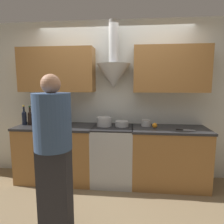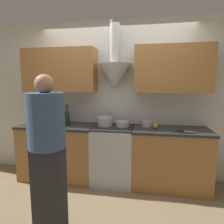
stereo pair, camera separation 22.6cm
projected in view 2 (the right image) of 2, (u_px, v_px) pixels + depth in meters
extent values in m
plane|color=#847051|center=(109.00, 192.00, 2.93)|extent=(12.00, 12.00, 0.00)
cube|color=silver|center=(116.00, 100.00, 3.40)|extent=(8.40, 0.06, 2.60)
cone|color=#B7BABC|center=(115.00, 76.00, 3.16)|extent=(0.54, 0.54, 0.38)
cylinder|color=#B7BABC|center=(115.00, 42.00, 3.09)|extent=(0.15, 0.15, 0.66)
cube|color=#9E6B38|center=(60.00, 70.00, 3.31)|extent=(1.22, 0.32, 0.70)
cube|color=#9E6B38|center=(173.00, 69.00, 2.99)|extent=(1.13, 0.32, 0.70)
cube|color=#9E6B38|center=(59.00, 152.00, 3.36)|extent=(1.22, 0.60, 0.88)
cube|color=#28282B|center=(58.00, 126.00, 3.29)|extent=(1.24, 0.62, 0.03)
cube|color=#9E6B38|center=(170.00, 159.00, 3.04)|extent=(1.13, 0.60, 0.88)
cube|color=#28282B|center=(171.00, 130.00, 2.98)|extent=(1.16, 0.62, 0.03)
cube|color=#B7BABC|center=(113.00, 155.00, 3.20)|extent=(0.63, 0.60, 0.89)
cube|color=black|center=(110.00, 165.00, 2.92)|extent=(0.44, 0.01, 0.40)
cube|color=black|center=(113.00, 127.00, 3.13)|extent=(0.63, 0.60, 0.02)
cube|color=#B7BABC|center=(116.00, 127.00, 3.40)|extent=(0.63, 0.06, 0.10)
cylinder|color=black|center=(29.00, 118.00, 3.38)|extent=(0.07, 0.07, 0.19)
sphere|color=black|center=(28.00, 112.00, 3.37)|extent=(0.07, 0.07, 0.07)
cylinder|color=black|center=(28.00, 109.00, 3.36)|extent=(0.03, 0.03, 0.09)
cylinder|color=gold|center=(28.00, 105.00, 3.35)|extent=(0.03, 0.03, 0.02)
cylinder|color=black|center=(34.00, 118.00, 3.38)|extent=(0.07, 0.07, 0.18)
sphere|color=black|center=(34.00, 113.00, 3.37)|extent=(0.07, 0.07, 0.07)
cylinder|color=black|center=(34.00, 109.00, 3.36)|extent=(0.03, 0.03, 0.09)
cylinder|color=#234C33|center=(33.00, 106.00, 3.35)|extent=(0.03, 0.03, 0.02)
cylinder|color=black|center=(40.00, 118.00, 3.37)|extent=(0.08, 0.08, 0.21)
sphere|color=black|center=(40.00, 112.00, 3.36)|extent=(0.07, 0.07, 0.07)
cylinder|color=black|center=(39.00, 108.00, 3.35)|extent=(0.03, 0.03, 0.09)
cylinder|color=gold|center=(39.00, 105.00, 3.34)|extent=(0.03, 0.03, 0.02)
cylinder|color=black|center=(45.00, 118.00, 3.34)|extent=(0.07, 0.07, 0.22)
sphere|color=black|center=(44.00, 111.00, 3.33)|extent=(0.07, 0.07, 0.07)
cylinder|color=black|center=(44.00, 108.00, 3.32)|extent=(0.03, 0.03, 0.08)
cylinder|color=#234C33|center=(44.00, 105.00, 3.31)|extent=(0.03, 0.03, 0.02)
cylinder|color=black|center=(49.00, 119.00, 3.32)|extent=(0.08, 0.08, 0.19)
sphere|color=black|center=(49.00, 113.00, 3.30)|extent=(0.08, 0.08, 0.08)
cylinder|color=black|center=(49.00, 109.00, 3.29)|extent=(0.03, 0.03, 0.11)
cylinder|color=black|center=(49.00, 105.00, 3.28)|extent=(0.03, 0.03, 0.02)
cylinder|color=black|center=(56.00, 119.00, 3.32)|extent=(0.08, 0.08, 0.18)
sphere|color=black|center=(56.00, 114.00, 3.30)|extent=(0.08, 0.08, 0.08)
cylinder|color=black|center=(56.00, 110.00, 3.29)|extent=(0.03, 0.03, 0.10)
cylinder|color=maroon|center=(56.00, 106.00, 3.28)|extent=(0.03, 0.03, 0.02)
cylinder|color=black|center=(62.00, 119.00, 3.29)|extent=(0.07, 0.07, 0.18)
sphere|color=black|center=(62.00, 114.00, 3.28)|extent=(0.07, 0.07, 0.07)
cylinder|color=black|center=(62.00, 109.00, 3.27)|extent=(0.03, 0.03, 0.11)
cylinder|color=maroon|center=(62.00, 105.00, 3.26)|extent=(0.03, 0.03, 0.02)
cylinder|color=black|center=(67.00, 119.00, 3.27)|extent=(0.08, 0.08, 0.20)
sphere|color=black|center=(67.00, 113.00, 3.26)|extent=(0.07, 0.07, 0.07)
cylinder|color=black|center=(67.00, 109.00, 3.25)|extent=(0.03, 0.03, 0.09)
cylinder|color=maroon|center=(67.00, 105.00, 3.24)|extent=(0.03, 0.03, 0.02)
cylinder|color=#B7BABC|center=(105.00, 121.00, 3.20)|extent=(0.24, 0.24, 0.15)
cylinder|color=#B7BABC|center=(123.00, 124.00, 3.15)|extent=(0.21, 0.21, 0.09)
sphere|color=orange|center=(155.00, 126.00, 3.01)|extent=(0.08, 0.08, 0.08)
cylinder|color=#B7BABC|center=(147.00, 124.00, 3.14)|extent=(0.16, 0.16, 0.10)
cube|color=silver|center=(190.00, 132.00, 2.81)|extent=(0.17, 0.07, 0.01)
cube|color=black|center=(181.00, 131.00, 2.85)|extent=(0.10, 0.04, 0.01)
cube|color=#28282D|center=(49.00, 190.00, 2.12)|extent=(0.32, 0.21, 0.94)
cylinder|color=#38517A|center=(46.00, 121.00, 2.01)|extent=(0.37, 0.37, 0.56)
sphere|color=#AD7A5B|center=(44.00, 84.00, 1.96)|extent=(0.19, 0.19, 0.19)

